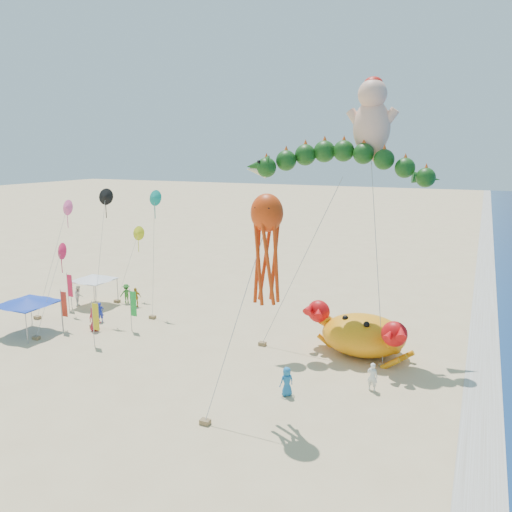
# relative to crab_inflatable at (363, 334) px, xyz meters

# --- Properties ---
(ground) EXTENTS (320.00, 320.00, 0.00)m
(ground) POSITION_rel_crab_inflatable_xyz_m (-4.68, -4.28, -1.43)
(ground) COLOR #D1B784
(ground) RESTS_ON ground
(foam_strip) EXTENTS (320.00, 320.00, 0.00)m
(foam_strip) POSITION_rel_crab_inflatable_xyz_m (7.32, -4.28, -1.42)
(foam_strip) COLOR silver
(foam_strip) RESTS_ON ground
(crab_inflatable) EXTENTS (7.42, 6.28, 3.25)m
(crab_inflatable) POSITION_rel_crab_inflatable_xyz_m (0.00, 0.00, 0.00)
(crab_inflatable) COLOR orange
(crab_inflatable) RESTS_ON ground
(dragon_kite) EXTENTS (12.23, 5.33, 13.44)m
(dragon_kite) POSITION_rel_crab_inflatable_xyz_m (-2.14, 0.91, 10.67)
(dragon_kite) COLOR #123F11
(dragon_kite) RESTS_ON ground
(cherub_kite) EXTENTS (3.59, 4.76, 17.78)m
(cherub_kite) POSITION_rel_crab_inflatable_xyz_m (-0.53, 2.17, 13.85)
(cherub_kite) COLOR #FFBB9B
(cherub_kite) RESTS_ON ground
(octopus_kite) EXTENTS (3.18, 3.54, 11.20)m
(octopus_kite) POSITION_rel_crab_inflatable_xyz_m (-2.97, -9.19, 7.46)
(octopus_kite) COLOR red
(octopus_kite) RESTS_ON ground
(canopy_blue) EXTENTS (3.78, 3.78, 2.71)m
(canopy_blue) POSITION_rel_crab_inflatable_xyz_m (-23.28, -6.22, 1.01)
(canopy_blue) COLOR gray
(canopy_blue) RESTS_ON ground
(canopy_white) EXTENTS (3.27, 3.27, 2.71)m
(canopy_white) POSITION_rel_crab_inflatable_xyz_m (-23.65, 1.08, 1.01)
(canopy_white) COLOR gray
(canopy_white) RESTS_ON ground
(feather_flags) EXTENTS (8.61, 5.39, 3.20)m
(feather_flags) POSITION_rel_crab_inflatable_xyz_m (-19.79, -3.64, 0.58)
(feather_flags) COLOR gray
(feather_flags) RESTS_ON ground
(beachgoers) EXTENTS (27.39, 11.15, 1.84)m
(beachgoers) POSITION_rel_crab_inflatable_xyz_m (-17.20, -1.21, -0.58)
(beachgoers) COLOR #1D2EAC
(beachgoers) RESTS_ON ground
(small_kites) EXTENTS (8.42, 11.72, 10.37)m
(small_kites) POSITION_rel_crab_inflatable_xyz_m (-21.29, 0.17, 5.66)
(small_kites) COLOR black
(small_kites) RESTS_ON ground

